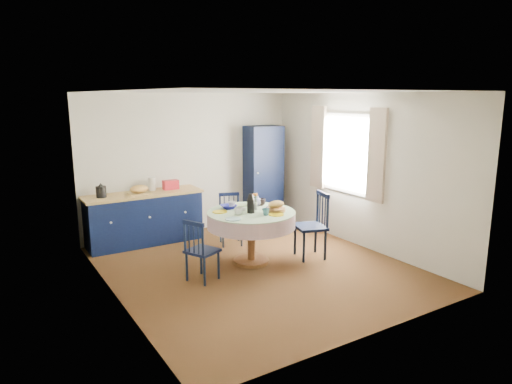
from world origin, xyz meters
TOP-DOWN VIEW (x-y plane):
  - floor at (0.00, 0.00)m, footprint 4.50×4.50m
  - ceiling at (0.00, 0.00)m, footprint 4.50×4.50m
  - wall_back at (0.00, 2.25)m, footprint 4.00×0.02m
  - wall_left at (-2.00, 0.00)m, footprint 0.02×4.50m
  - wall_right at (2.00, 0.00)m, footprint 0.02×4.50m
  - window at (1.95, 0.30)m, footprint 0.10×1.74m
  - kitchen_counter at (-1.00, 1.96)m, footprint 1.94×0.61m
  - pantry_cabinet at (1.40, 2.00)m, footprint 0.69×0.51m
  - dining_table at (0.05, 0.22)m, footprint 1.30×1.30m
  - chair_left at (-0.89, -0.02)m, footprint 0.49×0.50m
  - chair_far at (0.21, 1.17)m, footprint 0.48×0.47m
  - chair_right at (0.97, -0.08)m, footprint 0.54×0.55m
  - mug_a at (-0.19, 0.17)m, footprint 0.12×0.12m
  - mug_b at (0.11, -0.07)m, footprint 0.10×0.10m
  - mug_c at (0.37, 0.46)m, footprint 0.13×0.13m
  - mug_d at (-0.09, 0.55)m, footprint 0.11×0.11m
  - cobalt_bowl at (-0.15, 0.55)m, footprint 0.24×0.24m

SIDE VIEW (x-z plane):
  - floor at x=0.00m, z-range 0.00..0.00m
  - chair_far at x=0.21m, z-range 0.01..0.86m
  - chair_left at x=-0.89m, z-range 0.01..0.86m
  - kitchen_counter at x=-1.00m, z-range -0.10..1.00m
  - chair_right at x=0.97m, z-range 0.01..1.02m
  - dining_table at x=0.05m, z-range 0.13..1.19m
  - cobalt_bowl at x=-0.15m, z-range 0.78..0.84m
  - mug_a at x=-0.19m, z-range 0.78..0.88m
  - mug_b at x=0.11m, z-range 0.78..0.88m
  - mug_d at x=-0.09m, z-range 0.78..0.89m
  - mug_c at x=0.37m, z-range 0.78..0.89m
  - pantry_cabinet at x=1.40m, z-range 0.00..1.89m
  - wall_back at x=0.00m, z-range 0.00..2.50m
  - wall_left at x=-2.00m, z-range 0.00..2.50m
  - wall_right at x=2.00m, z-range 0.00..2.50m
  - window at x=1.95m, z-range 0.80..2.25m
  - ceiling at x=0.00m, z-range 2.50..2.50m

